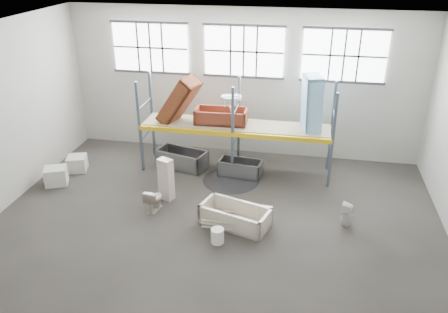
% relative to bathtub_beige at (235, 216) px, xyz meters
% --- Properties ---
extents(floor, '(12.00, 10.00, 0.10)m').
position_rel_bathtub_beige_xyz_m(floor, '(-0.53, -0.29, -0.32)').
color(floor, '#47433D').
rests_on(floor, ground).
extents(ceiling, '(12.00, 10.00, 0.10)m').
position_rel_bathtub_beige_xyz_m(ceiling, '(-0.53, -0.29, 4.78)').
color(ceiling, silver).
rests_on(ceiling, ground).
extents(wall_back, '(12.00, 0.10, 5.00)m').
position_rel_bathtub_beige_xyz_m(wall_back, '(-0.53, 4.76, 2.23)').
color(wall_back, beige).
rests_on(wall_back, ground).
extents(wall_front, '(12.00, 0.10, 5.00)m').
position_rel_bathtub_beige_xyz_m(wall_front, '(-0.53, -5.34, 2.23)').
color(wall_front, '#BAB8AD').
rests_on(wall_front, ground).
extents(window_left, '(2.60, 0.04, 1.60)m').
position_rel_bathtub_beige_xyz_m(window_left, '(-3.73, 4.65, 3.33)').
color(window_left, white).
rests_on(window_left, wall_back).
extents(window_mid, '(2.60, 0.04, 1.60)m').
position_rel_bathtub_beige_xyz_m(window_mid, '(-0.53, 4.65, 3.33)').
color(window_mid, white).
rests_on(window_mid, wall_back).
extents(window_right, '(2.60, 0.04, 1.60)m').
position_rel_bathtub_beige_xyz_m(window_right, '(2.67, 4.65, 3.33)').
color(window_right, white).
rests_on(window_right, wall_back).
extents(rack_upright_la, '(0.08, 0.08, 3.00)m').
position_rel_bathtub_beige_xyz_m(rack_upright_la, '(-3.53, 2.61, 1.23)').
color(rack_upright_la, slate).
rests_on(rack_upright_la, floor).
extents(rack_upright_lb, '(0.08, 0.08, 3.00)m').
position_rel_bathtub_beige_xyz_m(rack_upright_lb, '(-3.53, 3.81, 1.23)').
color(rack_upright_lb, slate).
rests_on(rack_upright_lb, floor).
extents(rack_upright_ma, '(0.08, 0.08, 3.00)m').
position_rel_bathtub_beige_xyz_m(rack_upright_ma, '(-0.53, 2.61, 1.23)').
color(rack_upright_ma, slate).
rests_on(rack_upright_ma, floor).
extents(rack_upright_mb, '(0.08, 0.08, 3.00)m').
position_rel_bathtub_beige_xyz_m(rack_upright_mb, '(-0.53, 3.81, 1.23)').
color(rack_upright_mb, slate).
rests_on(rack_upright_mb, floor).
extents(rack_upright_ra, '(0.08, 0.08, 3.00)m').
position_rel_bathtub_beige_xyz_m(rack_upright_ra, '(2.47, 2.61, 1.23)').
color(rack_upright_ra, slate).
rests_on(rack_upright_ra, floor).
extents(rack_upright_rb, '(0.08, 0.08, 3.00)m').
position_rel_bathtub_beige_xyz_m(rack_upright_rb, '(2.47, 3.81, 1.23)').
color(rack_upright_rb, slate).
rests_on(rack_upright_rb, floor).
extents(rack_beam_front, '(6.00, 0.10, 0.14)m').
position_rel_bathtub_beige_xyz_m(rack_beam_front, '(-0.53, 2.61, 1.23)').
color(rack_beam_front, yellow).
rests_on(rack_beam_front, floor).
extents(rack_beam_back, '(6.00, 0.10, 0.14)m').
position_rel_bathtub_beige_xyz_m(rack_beam_back, '(-0.53, 3.81, 1.23)').
color(rack_beam_back, yellow).
rests_on(rack_beam_back, floor).
extents(shelf_deck, '(5.90, 1.10, 0.03)m').
position_rel_bathtub_beige_xyz_m(shelf_deck, '(-0.53, 3.21, 1.31)').
color(shelf_deck, gray).
rests_on(shelf_deck, floor).
extents(wet_patch, '(1.80, 1.80, 0.00)m').
position_rel_bathtub_beige_xyz_m(wet_patch, '(-0.53, 2.41, -0.27)').
color(wet_patch, black).
rests_on(wet_patch, floor).
extents(bathtub_beige, '(1.99, 1.36, 0.53)m').
position_rel_bathtub_beige_xyz_m(bathtub_beige, '(0.00, 0.00, 0.00)').
color(bathtub_beige, beige).
rests_on(bathtub_beige, floor).
extents(cistern_spare, '(0.40, 0.20, 0.38)m').
position_rel_bathtub_beige_xyz_m(cistern_spare, '(0.76, 0.27, 0.01)').
color(cistern_spare, '#F1DFC8').
rests_on(cistern_spare, bathtub_beige).
extents(sink_in_tub, '(0.53, 0.53, 0.15)m').
position_rel_bathtub_beige_xyz_m(sink_in_tub, '(-0.20, 0.45, -0.11)').
color(sink_in_tub, silver).
rests_on(sink_in_tub, bathtub_beige).
extents(toilet_beige, '(0.47, 0.70, 0.67)m').
position_rel_bathtub_beige_xyz_m(toilet_beige, '(-2.35, 0.31, 0.07)').
color(toilet_beige, beige).
rests_on(toilet_beige, floor).
extents(cistern_tall, '(0.48, 0.41, 1.27)m').
position_rel_bathtub_beige_xyz_m(cistern_tall, '(-2.19, 0.97, 0.37)').
color(cistern_tall, beige).
rests_on(cistern_tall, floor).
extents(toilet_white, '(0.38, 0.38, 0.70)m').
position_rel_bathtub_beige_xyz_m(toilet_white, '(2.92, 0.46, 0.08)').
color(toilet_white, white).
rests_on(toilet_white, floor).
extents(steel_tub_left, '(1.78, 1.16, 0.60)m').
position_rel_bathtub_beige_xyz_m(steel_tub_left, '(-2.32, 3.04, 0.03)').
color(steel_tub_left, '#9EA0A6').
rests_on(steel_tub_left, floor).
extents(steel_tub_right, '(1.42, 0.77, 0.50)m').
position_rel_bathtub_beige_xyz_m(steel_tub_right, '(-0.31, 2.85, -0.02)').
color(steel_tub_right, '#979B9F').
rests_on(steel_tub_right, floor).
extents(rust_tub_flat, '(1.67, 0.83, 0.46)m').
position_rel_bathtub_beige_xyz_m(rust_tub_flat, '(-1.02, 3.27, 1.55)').
color(rust_tub_flat, maroon).
rests_on(rust_tub_flat, shelf_deck).
extents(rust_tub_tilted, '(1.53, 1.12, 1.67)m').
position_rel_bathtub_beige_xyz_m(rust_tub_tilted, '(-2.33, 3.09, 2.03)').
color(rust_tub_tilted, brown).
rests_on(rust_tub_tilted, shelf_deck).
extents(sink_on_shelf, '(0.75, 0.66, 0.55)m').
position_rel_bathtub_beige_xyz_m(sink_on_shelf, '(-0.64, 3.00, 1.83)').
color(sink_on_shelf, white).
rests_on(sink_on_shelf, rust_tub_flat).
extents(blue_tub_upright, '(0.73, 0.93, 1.77)m').
position_rel_bathtub_beige_xyz_m(blue_tub_upright, '(1.78, 3.28, 2.13)').
color(blue_tub_upright, '#8EC8F5').
rests_on(blue_tub_upright, shelf_deck).
extents(bucket, '(0.39, 0.39, 0.39)m').
position_rel_bathtub_beige_xyz_m(bucket, '(-0.30, -0.87, -0.07)').
color(bucket, white).
rests_on(bucket, floor).
extents(carton_near, '(0.81, 0.76, 0.56)m').
position_rel_bathtub_beige_xyz_m(carton_near, '(-5.83, 1.17, 0.01)').
color(carton_near, silver).
rests_on(carton_near, floor).
extents(carton_far, '(0.74, 0.74, 0.49)m').
position_rel_bathtub_beige_xyz_m(carton_far, '(-5.64, 2.17, -0.02)').
color(carton_far, beige).
rests_on(carton_far, floor).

